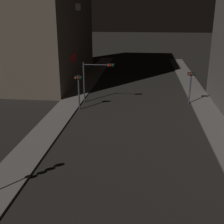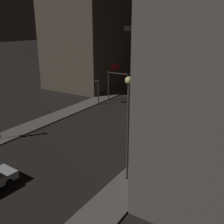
# 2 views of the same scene
# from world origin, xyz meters

# --- Properties ---
(sidewalk_left) EXTENTS (2.61, 65.91, 0.13)m
(sidewalk_left) POSITION_xyz_m (-7.54, 30.95, 0.07)
(sidewalk_left) COLOR #5B5651
(sidewalk_left) RESTS_ON ground_plane
(sidewalk_right) EXTENTS (2.61, 65.91, 0.13)m
(sidewalk_right) POSITION_xyz_m (7.54, 30.95, 0.07)
(sidewalk_right) COLOR #5B5651
(sidewalk_right) RESTS_ON ground_plane
(building_facade_left) EXTENTS (12.05, 21.74, 22.97)m
(building_facade_left) POSITION_xyz_m (-14.83, 41.90, 11.49)
(building_facade_left) COLOR #473D33
(building_facade_left) RESTS_ON ground_plane
(traffic_light_overhead) EXTENTS (3.56, 0.42, 4.63)m
(traffic_light_overhead) POSITION_xyz_m (-4.58, 30.90, 3.38)
(traffic_light_overhead) COLOR #2D2D33
(traffic_light_overhead) RESTS_ON ground_plane
(traffic_light_left_kerb) EXTENTS (0.80, 0.42, 3.73)m
(traffic_light_left_kerb) POSITION_xyz_m (-5.98, 28.17, 2.68)
(traffic_light_left_kerb) COLOR #2D2D33
(traffic_light_left_kerb) RESTS_ON ground_plane
(traffic_light_right_kerb) EXTENTS (0.80, 0.42, 3.74)m
(traffic_light_right_kerb) POSITION_xyz_m (5.98, 31.41, 2.68)
(traffic_light_right_kerb) COLOR #2D2D33
(traffic_light_right_kerb) RESTS_ON ground_plane
(street_lamp_near_block) EXTENTS (0.52, 0.52, 7.76)m
(street_lamp_near_block) POSITION_xyz_m (7.08, 13.11, 5.43)
(street_lamp_near_block) COLOR #2D2D33
(street_lamp_near_block) RESTS_ON sidewalk_right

